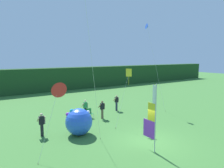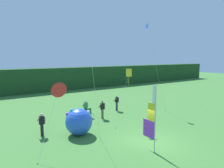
{
  "view_description": "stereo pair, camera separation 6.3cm",
  "coord_description": "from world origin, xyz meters",
  "px_view_note": "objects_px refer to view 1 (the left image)",
  "views": [
    {
      "loc": [
        -9.34,
        -9.52,
        5.65
      ],
      "look_at": [
        -0.85,
        3.23,
        3.61
      ],
      "focal_mm": 33.01,
      "sensor_mm": 36.0,
      "label": 1
    },
    {
      "loc": [
        -9.29,
        -9.55,
        5.65
      ],
      "look_at": [
        -0.85,
        3.23,
        3.61
      ],
      "focal_mm": 33.01,
      "sensor_mm": 36.0,
      "label": 2
    }
  ],
  "objects_px": {
    "person_mid_field": "(117,102)",
    "kite_red_delta_0": "(58,89)",
    "inflatable_balloon": "(79,122)",
    "kite_yellow_diamond_2": "(128,76)",
    "kite_blue_delta_1": "(147,27)",
    "person_near_banner": "(85,108)",
    "folding_chair": "(90,113)",
    "person_far_left": "(102,109)",
    "person_far_right": "(42,124)",
    "banner_flag": "(152,119)"
  },
  "relations": [
    {
      "from": "person_mid_field",
      "to": "kite_red_delta_0",
      "type": "relative_size",
      "value": 0.39
    },
    {
      "from": "inflatable_balloon",
      "to": "kite_yellow_diamond_2",
      "type": "height_order",
      "value": "kite_yellow_diamond_2"
    },
    {
      "from": "kite_red_delta_0",
      "to": "kite_blue_delta_1",
      "type": "relative_size",
      "value": 0.46
    },
    {
      "from": "person_near_banner",
      "to": "kite_yellow_diamond_2",
      "type": "height_order",
      "value": "kite_yellow_diamond_2"
    },
    {
      "from": "folding_chair",
      "to": "kite_red_delta_0",
      "type": "height_order",
      "value": "kite_red_delta_0"
    },
    {
      "from": "person_far_left",
      "to": "inflatable_balloon",
      "type": "xyz_separation_m",
      "value": [
        -3.43,
        -2.43,
        0.09
      ]
    },
    {
      "from": "person_far_right",
      "to": "kite_red_delta_0",
      "type": "relative_size",
      "value": 0.4
    },
    {
      "from": "person_mid_field",
      "to": "kite_yellow_diamond_2",
      "type": "relative_size",
      "value": 0.35
    },
    {
      "from": "kite_blue_delta_1",
      "to": "person_far_right",
      "type": "bearing_deg",
      "value": -169.68
    },
    {
      "from": "banner_flag",
      "to": "person_far_right",
      "type": "bearing_deg",
      "value": 129.45
    },
    {
      "from": "person_mid_field",
      "to": "person_far_left",
      "type": "xyz_separation_m",
      "value": [
        -2.69,
        -1.58,
        0.0
      ]
    },
    {
      "from": "person_far_right",
      "to": "kite_blue_delta_1",
      "type": "xyz_separation_m",
      "value": [
        12.02,
        2.19,
        7.86
      ]
    },
    {
      "from": "inflatable_balloon",
      "to": "kite_yellow_diamond_2",
      "type": "distance_m",
      "value": 5.21
    },
    {
      "from": "person_far_left",
      "to": "person_far_right",
      "type": "distance_m",
      "value": 5.87
    },
    {
      "from": "person_mid_field",
      "to": "kite_yellow_diamond_2",
      "type": "distance_m",
      "value": 5.78
    },
    {
      "from": "banner_flag",
      "to": "kite_blue_delta_1",
      "type": "distance_m",
      "value": 12.78
    },
    {
      "from": "kite_blue_delta_1",
      "to": "inflatable_balloon",
      "type": "bearing_deg",
      "value": -160.64
    },
    {
      "from": "person_mid_field",
      "to": "person_near_banner",
      "type": "bearing_deg",
      "value": -176.0
    },
    {
      "from": "inflatable_balloon",
      "to": "kite_red_delta_0",
      "type": "distance_m",
      "value": 3.81
    },
    {
      "from": "person_near_banner",
      "to": "kite_yellow_diamond_2",
      "type": "distance_m",
      "value": 5.53
    },
    {
      "from": "banner_flag",
      "to": "kite_blue_delta_1",
      "type": "height_order",
      "value": "kite_blue_delta_1"
    },
    {
      "from": "person_far_left",
      "to": "kite_blue_delta_1",
      "type": "distance_m",
      "value": 10.13
    },
    {
      "from": "person_mid_field",
      "to": "inflatable_balloon",
      "type": "bearing_deg",
      "value": -146.77
    },
    {
      "from": "person_far_right",
      "to": "inflatable_balloon",
      "type": "distance_m",
      "value": 2.62
    },
    {
      "from": "kite_blue_delta_1",
      "to": "kite_yellow_diamond_2",
      "type": "xyz_separation_m",
      "value": [
        -5.55,
        -3.8,
        -4.68
      ]
    },
    {
      "from": "person_near_banner",
      "to": "person_mid_field",
      "type": "distance_m",
      "value": 3.76
    },
    {
      "from": "kite_red_delta_0",
      "to": "kite_blue_delta_1",
      "type": "bearing_deg",
      "value": 23.41
    },
    {
      "from": "person_mid_field",
      "to": "kite_red_delta_0",
      "type": "xyz_separation_m",
      "value": [
        -8.13,
        -5.67,
        2.88
      ]
    },
    {
      "from": "banner_flag",
      "to": "folding_chair",
      "type": "relative_size",
      "value": 4.61
    },
    {
      "from": "kite_yellow_diamond_2",
      "to": "kite_blue_delta_1",
      "type": "bearing_deg",
      "value": 34.39
    },
    {
      "from": "kite_red_delta_0",
      "to": "kite_yellow_diamond_2",
      "type": "bearing_deg",
      "value": 11.69
    },
    {
      "from": "kite_red_delta_0",
      "to": "kite_blue_delta_1",
      "type": "height_order",
      "value": "kite_blue_delta_1"
    },
    {
      "from": "person_near_banner",
      "to": "person_far_right",
      "type": "height_order",
      "value": "person_far_right"
    },
    {
      "from": "person_far_right",
      "to": "person_far_left",
      "type": "bearing_deg",
      "value": 11.88
    },
    {
      "from": "kite_red_delta_0",
      "to": "kite_blue_delta_1",
      "type": "xyz_separation_m",
      "value": [
        11.73,
        5.08,
        5.01
      ]
    },
    {
      "from": "person_near_banner",
      "to": "kite_yellow_diamond_2",
      "type": "relative_size",
      "value": 0.35
    },
    {
      "from": "person_near_banner",
      "to": "person_far_right",
      "type": "bearing_deg",
      "value": -151.68
    },
    {
      "from": "folding_chair",
      "to": "person_far_right",
      "type": "bearing_deg",
      "value": -157.45
    },
    {
      "from": "person_far_right",
      "to": "kite_blue_delta_1",
      "type": "height_order",
      "value": "kite_blue_delta_1"
    },
    {
      "from": "person_far_left",
      "to": "inflatable_balloon",
      "type": "height_order",
      "value": "inflatable_balloon"
    },
    {
      "from": "person_far_right",
      "to": "folding_chair",
      "type": "relative_size",
      "value": 1.9
    },
    {
      "from": "folding_chair",
      "to": "kite_red_delta_0",
      "type": "distance_m",
      "value": 7.44
    },
    {
      "from": "person_mid_field",
      "to": "folding_chair",
      "type": "height_order",
      "value": "person_mid_field"
    },
    {
      "from": "person_near_banner",
      "to": "kite_red_delta_0",
      "type": "distance_m",
      "value": 7.54
    },
    {
      "from": "person_mid_field",
      "to": "inflatable_balloon",
      "type": "height_order",
      "value": "inflatable_balloon"
    },
    {
      "from": "person_mid_field",
      "to": "kite_red_delta_0",
      "type": "distance_m",
      "value": 10.32
    },
    {
      "from": "banner_flag",
      "to": "person_far_left",
      "type": "height_order",
      "value": "banner_flag"
    },
    {
      "from": "person_mid_field",
      "to": "kite_red_delta_0",
      "type": "height_order",
      "value": "kite_red_delta_0"
    },
    {
      "from": "person_mid_field",
      "to": "kite_red_delta_0",
      "type": "bearing_deg",
      "value": -145.1
    },
    {
      "from": "inflatable_balloon",
      "to": "kite_blue_delta_1",
      "type": "bearing_deg",
      "value": 19.36
    }
  ]
}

